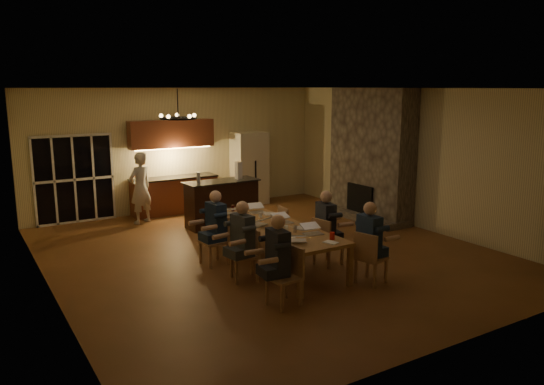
{
  "coord_description": "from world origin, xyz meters",
  "views": [
    {
      "loc": [
        -5.16,
        -8.61,
        3.23
      ],
      "look_at": [
        0.28,
        0.3,
        1.14
      ],
      "focal_mm": 35.0,
      "sensor_mm": 36.0,
      "label": 1
    }
  ],
  "objects_px": {
    "mug_front": "(286,229)",
    "plate_left": "(288,238)",
    "bar_island": "(222,203)",
    "mug_mid": "(260,215)",
    "chair_right_near": "(371,257)",
    "laptop_d": "(284,217)",
    "laptop_e": "(231,208)",
    "redcup_far": "(241,206)",
    "standing_person": "(140,188)",
    "can_silver": "(295,229)",
    "laptop_b": "(313,228)",
    "chair_left_far": "(214,241)",
    "plate_near": "(303,228)",
    "chair_left_mid": "(244,255)",
    "person_right_mid": "(326,228)",
    "can_cola": "(233,208)",
    "refrigerator": "(249,168)",
    "person_left_mid": "(243,242)",
    "chair_left_near": "(284,277)",
    "chair_right_mid": "(328,241)",
    "mug_back": "(234,216)",
    "laptop_a": "(296,235)",
    "laptop_c": "(258,219)",
    "redcup_mid": "(243,220)",
    "chair_right_far": "(292,228)",
    "plate_far": "(270,214)",
    "redcup_near": "(332,236)",
    "bar_bottle": "(198,177)",
    "chandelier": "(178,118)",
    "person_left_near": "(278,259)",
    "bar_blender": "(239,170)",
    "laptop_f": "(257,207)",
    "person_left_far": "(216,227)"
  },
  "relations": [
    {
      "from": "bar_island",
      "to": "standing_person",
      "type": "relative_size",
      "value": 1.02
    },
    {
      "from": "chair_left_mid",
      "to": "chair_left_near",
      "type": "bearing_deg",
      "value": 13.4
    },
    {
      "from": "bar_island",
      "to": "plate_left",
      "type": "xyz_separation_m",
      "value": [
        -0.67,
        -3.86,
        0.22
      ]
    },
    {
      "from": "laptop_b",
      "to": "can_silver",
      "type": "xyz_separation_m",
      "value": [
        -0.2,
        0.26,
        -0.05
      ]
    },
    {
      "from": "redcup_far",
      "to": "plate_left",
      "type": "bearing_deg",
      "value": -99.18
    },
    {
      "from": "laptop_d",
      "to": "mug_front",
      "type": "relative_size",
      "value": 3.2
    },
    {
      "from": "chair_right_mid",
      "to": "bar_bottle",
      "type": "distance_m",
      "value": 3.78
    },
    {
      "from": "laptop_d",
      "to": "redcup_near",
      "type": "bearing_deg",
      "value": -85.58
    },
    {
      "from": "can_silver",
      "to": "laptop_d",
      "type": "bearing_deg",
      "value": 75.12
    },
    {
      "from": "laptop_b",
      "to": "bar_blender",
      "type": "height_order",
      "value": "bar_blender"
    },
    {
      "from": "person_left_far",
      "to": "chandelier",
      "type": "height_order",
      "value": "chandelier"
    },
    {
      "from": "chair_left_far",
      "to": "plate_near",
      "type": "xyz_separation_m",
      "value": [
        1.25,
        -1.07,
        0.31
      ]
    },
    {
      "from": "bar_island",
      "to": "chair_left_near",
      "type": "bearing_deg",
      "value": -106.58
    },
    {
      "from": "chair_left_mid",
      "to": "person_left_mid",
      "type": "distance_m",
      "value": 0.25
    },
    {
      "from": "chair_right_mid",
      "to": "mug_front",
      "type": "distance_m",
      "value": 0.96
    },
    {
      "from": "bar_island",
      "to": "mug_back",
      "type": "distance_m",
      "value": 2.35
    },
    {
      "from": "chair_right_mid",
      "to": "chandelier",
      "type": "xyz_separation_m",
      "value": [
        -2.7,
        0.35,
        2.31
      ]
    },
    {
      "from": "person_left_near",
      "to": "laptop_e",
      "type": "height_order",
      "value": "person_left_near"
    },
    {
      "from": "can_silver",
      "to": "laptop_a",
      "type": "bearing_deg",
      "value": -121.47
    },
    {
      "from": "chair_right_near",
      "to": "person_left_near",
      "type": "xyz_separation_m",
      "value": [
        -1.78,
        0.1,
        0.24
      ]
    },
    {
      "from": "chair_right_mid",
      "to": "redcup_far",
      "type": "bearing_deg",
      "value": 9.14
    },
    {
      "from": "person_right_mid",
      "to": "chandelier",
      "type": "height_order",
      "value": "chandelier"
    },
    {
      "from": "person_right_mid",
      "to": "laptop_a",
      "type": "xyz_separation_m",
      "value": [
        -1.06,
        -0.61,
        0.17
      ]
    },
    {
      "from": "laptop_c",
      "to": "redcup_near",
      "type": "distance_m",
      "value": 1.54
    },
    {
      "from": "laptop_e",
      "to": "can_cola",
      "type": "height_order",
      "value": "laptop_e"
    },
    {
      "from": "person_left_near",
      "to": "laptop_c",
      "type": "xyz_separation_m",
      "value": [
        0.62,
        1.68,
        0.17
      ]
    },
    {
      "from": "chair_right_near",
      "to": "laptop_b",
      "type": "bearing_deg",
      "value": 23.03
    },
    {
      "from": "chair_left_mid",
      "to": "person_right_mid",
      "type": "xyz_separation_m",
      "value": [
        1.67,
        -0.04,
        0.24
      ]
    },
    {
      "from": "person_left_mid",
      "to": "can_cola",
      "type": "xyz_separation_m",
      "value": [
        0.77,
        1.84,
        0.12
      ]
    },
    {
      "from": "person_left_mid",
      "to": "laptop_f",
      "type": "distance_m",
      "value": 1.83
    },
    {
      "from": "mug_front",
      "to": "plate_left",
      "type": "height_order",
      "value": "mug_front"
    },
    {
      "from": "chair_left_mid",
      "to": "bar_blender",
      "type": "height_order",
      "value": "bar_blender"
    },
    {
      "from": "chair_right_far",
      "to": "plate_far",
      "type": "xyz_separation_m",
      "value": [
        -0.43,
        0.14,
        0.31
      ]
    },
    {
      "from": "laptop_a",
      "to": "bar_blender",
      "type": "xyz_separation_m",
      "value": [
        1.08,
        4.05,
        0.42
      ]
    },
    {
      "from": "chair_right_near",
      "to": "laptop_d",
      "type": "relative_size",
      "value": 2.78
    },
    {
      "from": "can_cola",
      "to": "refrigerator",
      "type": "bearing_deg",
      "value": 56.21
    },
    {
      "from": "bar_island",
      "to": "mug_mid",
      "type": "height_order",
      "value": "bar_island"
    },
    {
      "from": "can_silver",
      "to": "bar_blender",
      "type": "bearing_deg",
      "value": 77.38
    },
    {
      "from": "redcup_near",
      "to": "bar_blender",
      "type": "distance_m",
      "value": 4.33
    },
    {
      "from": "laptop_d",
      "to": "mug_mid",
      "type": "bearing_deg",
      "value": 101.63
    },
    {
      "from": "bar_bottle",
      "to": "redcup_near",
      "type": "bearing_deg",
      "value": -83.58
    },
    {
      "from": "laptop_b",
      "to": "plate_near",
      "type": "relative_size",
      "value": 1.15
    },
    {
      "from": "chair_left_near",
      "to": "chair_right_mid",
      "type": "bearing_deg",
      "value": 117.02
    },
    {
      "from": "chair_left_far",
      "to": "refrigerator",
      "type": "bearing_deg",
      "value": 137.97
    },
    {
      "from": "chair_right_near",
      "to": "laptop_b",
      "type": "height_order",
      "value": "laptop_b"
    },
    {
      "from": "plate_near",
      "to": "standing_person",
      "type": "bearing_deg",
      "value": 106.82
    },
    {
      "from": "laptop_b",
      "to": "chair_left_near",
      "type": "bearing_deg",
      "value": -138.06
    },
    {
      "from": "laptop_e",
      "to": "redcup_far",
      "type": "distance_m",
      "value": 0.49
    },
    {
      "from": "laptop_a",
      "to": "can_silver",
      "type": "distance_m",
      "value": 0.54
    },
    {
      "from": "laptop_c",
      "to": "redcup_mid",
      "type": "distance_m",
      "value": 0.33
    }
  ]
}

